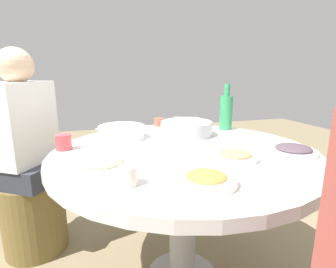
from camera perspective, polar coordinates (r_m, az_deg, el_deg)
round_dining_table at (r=1.27m, az=3.38°, el=-7.85°), size 1.22×1.22×0.72m
rice_bowl at (r=1.51m, az=4.00°, el=1.32°), size 0.30×0.30×0.09m
soup_bowl at (r=1.45m, az=-10.04°, el=0.38°), size 0.27×0.25×0.07m
dish_noodles at (r=1.03m, az=-14.14°, el=-6.22°), size 0.23×0.23×0.04m
dish_eggplant at (r=1.29m, az=25.58°, el=-3.17°), size 0.20×0.20×0.04m
dish_tofu_braise at (r=0.87m, az=8.31°, el=-9.65°), size 0.20×0.20×0.04m
dish_shrimp at (r=1.13m, az=14.35°, el=-4.55°), size 0.19×0.19×0.04m
green_bottle at (r=1.68m, az=12.49°, el=4.84°), size 0.08×0.08×0.29m
tea_cup_near at (r=0.85m, az=-8.71°, el=-8.93°), size 0.06×0.06×0.06m
tea_cup_far at (r=1.31m, az=-21.75°, el=-1.65°), size 0.07×0.07×0.07m
tea_cup_side at (r=1.77m, az=-1.97°, el=2.60°), size 0.07×0.07×0.05m
stool_for_diner_right at (r=1.86m, az=-27.06°, el=-15.48°), size 0.36×0.36×0.44m
diner_right at (r=1.69m, az=-28.97°, el=0.97°), size 0.46×0.45×0.76m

